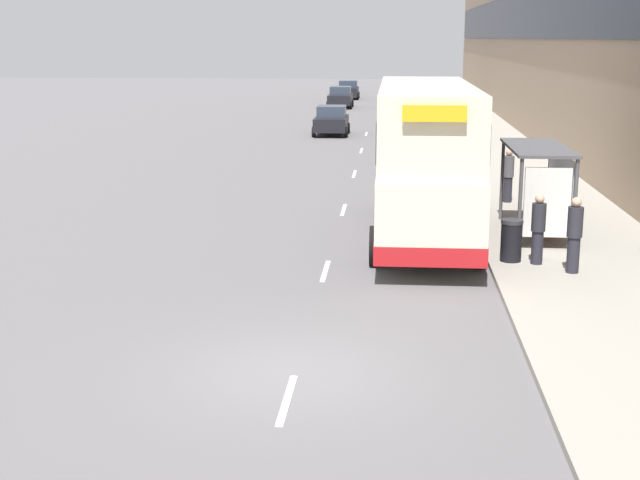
% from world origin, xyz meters
% --- Properties ---
extents(ground_plane, '(220.00, 220.00, 0.00)m').
position_xyz_m(ground_plane, '(0.00, 0.00, 0.00)').
color(ground_plane, '#5B595B').
extents(pavement, '(5.00, 93.00, 0.14)m').
position_xyz_m(pavement, '(6.50, 38.50, 0.07)').
color(pavement, gray).
rests_on(pavement, ground_plane).
extents(terrace_facade, '(3.10, 93.00, 15.29)m').
position_xyz_m(terrace_facade, '(10.49, 38.50, 7.64)').
color(terrace_facade, '#9E846B').
rests_on(terrace_facade, ground_plane).
extents(lane_mark_0, '(0.12, 2.00, 0.01)m').
position_xyz_m(lane_mark_0, '(0.00, -1.16, 0.01)').
color(lane_mark_0, silver).
rests_on(lane_mark_0, ground_plane).
extents(lane_mark_1, '(0.12, 2.00, 0.01)m').
position_xyz_m(lane_mark_1, '(0.00, 6.77, 0.01)').
color(lane_mark_1, silver).
rests_on(lane_mark_1, ground_plane).
extents(lane_mark_2, '(0.12, 2.00, 0.01)m').
position_xyz_m(lane_mark_2, '(0.00, 14.70, 0.01)').
color(lane_mark_2, silver).
rests_on(lane_mark_2, ground_plane).
extents(lane_mark_3, '(0.12, 2.00, 0.01)m').
position_xyz_m(lane_mark_3, '(0.00, 22.64, 0.01)').
color(lane_mark_3, silver).
rests_on(lane_mark_3, ground_plane).
extents(lane_mark_4, '(0.12, 2.00, 0.01)m').
position_xyz_m(lane_mark_4, '(0.00, 30.57, 0.01)').
color(lane_mark_4, silver).
rests_on(lane_mark_4, ground_plane).
extents(lane_mark_5, '(0.12, 2.00, 0.01)m').
position_xyz_m(lane_mark_5, '(0.00, 38.50, 0.01)').
color(lane_mark_5, silver).
rests_on(lane_mark_5, ground_plane).
extents(bus_shelter, '(1.60, 4.20, 2.48)m').
position_xyz_m(bus_shelter, '(5.77, 10.55, 1.88)').
color(bus_shelter, '#4C4C51').
rests_on(bus_shelter, ground_plane).
extents(double_decker_bus_near, '(2.85, 10.68, 4.30)m').
position_xyz_m(double_decker_bus_near, '(2.47, 10.75, 2.28)').
color(double_decker_bus_near, beige).
rests_on(double_decker_bus_near, ground_plane).
extents(car_0, '(2.05, 3.98, 1.67)m').
position_xyz_m(car_0, '(-2.66, 69.26, 0.83)').
color(car_0, black).
rests_on(car_0, ground_plane).
extents(car_1, '(2.05, 4.22, 1.70)m').
position_xyz_m(car_1, '(-2.75, 58.63, 0.84)').
color(car_1, black).
rests_on(car_1, ground_plane).
extents(car_2, '(1.95, 3.90, 1.68)m').
position_xyz_m(car_2, '(2.85, 59.98, 0.83)').
color(car_2, '#4C5156').
rests_on(car_2, ground_plane).
extents(car_3, '(2.04, 3.91, 1.68)m').
position_xyz_m(car_3, '(-2.03, 37.87, 0.84)').
color(car_3, black).
rests_on(car_3, ground_plane).
extents(pedestrian_at_shelter, '(0.36, 0.36, 1.81)m').
position_xyz_m(pedestrian_at_shelter, '(5.86, 6.61, 1.06)').
color(pedestrian_at_shelter, '#23232D').
rests_on(pedestrian_at_shelter, ground_plane).
extents(pedestrian_1, '(0.34, 0.34, 1.73)m').
position_xyz_m(pedestrian_1, '(5.15, 7.38, 1.02)').
color(pedestrian_1, '#23232D').
rests_on(pedestrian_1, ground_plane).
extents(pedestrian_2, '(0.33, 0.33, 1.67)m').
position_xyz_m(pedestrian_2, '(6.44, 13.01, 0.99)').
color(pedestrian_2, '#23232D').
rests_on(pedestrian_2, ground_plane).
extents(pedestrian_3, '(0.36, 0.36, 1.80)m').
position_xyz_m(pedestrian_3, '(5.47, 15.85, 1.06)').
color(pedestrian_3, '#23232D').
rests_on(pedestrian_3, ground_plane).
extents(litter_bin, '(0.55, 0.55, 1.05)m').
position_xyz_m(litter_bin, '(4.55, 7.62, 0.67)').
color(litter_bin, black).
rests_on(litter_bin, ground_plane).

